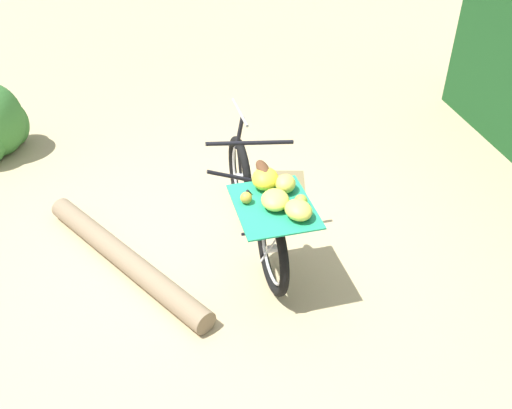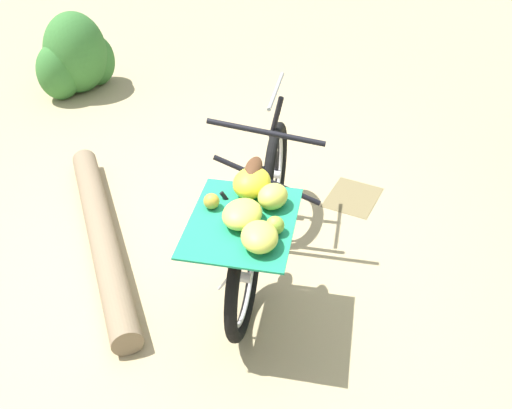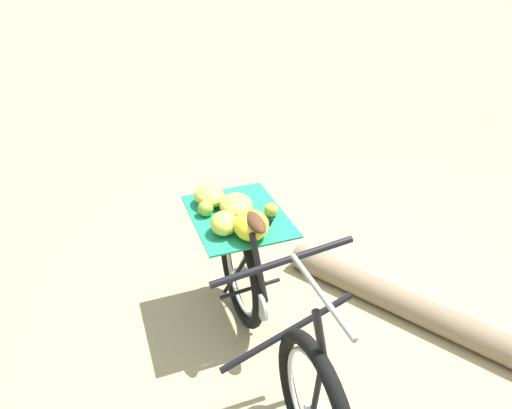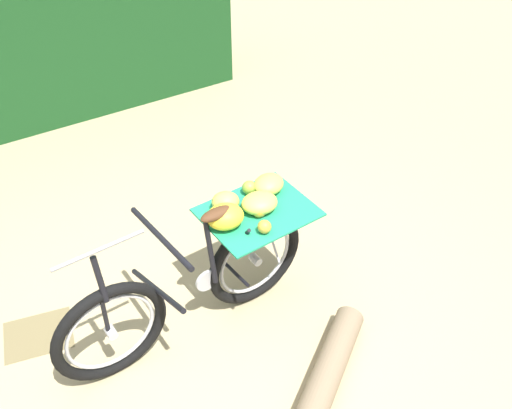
# 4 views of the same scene
# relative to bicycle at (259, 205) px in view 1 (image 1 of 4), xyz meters

# --- Properties ---
(ground_plane) EXTENTS (60.00, 60.00, 0.00)m
(ground_plane) POSITION_rel_bicycle_xyz_m (-0.04, 0.31, -0.50)
(ground_plane) COLOR tan
(bicycle) EXTENTS (1.79, 0.90, 1.03)m
(bicycle) POSITION_rel_bicycle_xyz_m (0.00, 0.00, 0.00)
(bicycle) COLOR black
(bicycle) RESTS_ON ground_plane
(fallen_log) EXTENTS (1.52, 1.60, 0.18)m
(fallen_log) POSITION_rel_bicycle_xyz_m (-0.20, 1.10, -0.40)
(fallen_log) COLOR #7F6B51
(fallen_log) RESTS_ON ground_plane
(leaf_litter_patch) EXTENTS (0.44, 0.36, 0.01)m
(leaf_litter_patch) POSITION_rel_bicycle_xyz_m (1.10, -0.26, -0.49)
(leaf_litter_patch) COLOR olive
(leaf_litter_patch) RESTS_ON ground_plane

